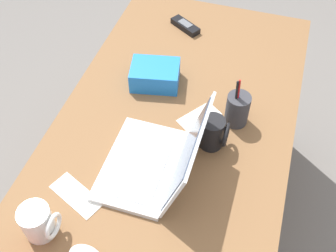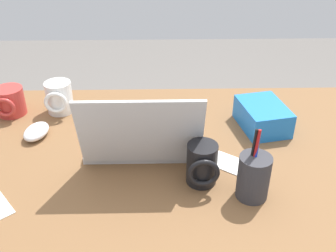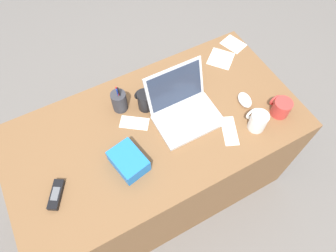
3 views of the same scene
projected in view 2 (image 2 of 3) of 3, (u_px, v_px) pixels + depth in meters
The scene contains 10 objects.
desk at pixel (196, 241), 1.32m from camera, with size 1.48×0.77×0.74m, color brown.
laptop at pixel (143, 137), 1.09m from camera, with size 0.32×0.28×0.23m.
computer_mouse at pixel (36, 132), 1.17m from camera, with size 0.06×0.10×0.03m, color white.
coffee_mug_white at pixel (10, 102), 1.27m from camera, with size 0.09×0.10×0.09m.
coffee_mug_tall at pixel (59, 98), 1.28m from camera, with size 0.08×0.10×0.10m.
coffee_mug_spare at pixel (202, 165), 0.97m from camera, with size 0.08×0.09×0.11m.
pen_holder at pixel (253, 176), 0.93m from camera, with size 0.08×0.08×0.18m.
snack_bag at pixel (263, 116), 1.21m from camera, with size 0.12×0.17×0.08m, color blue.
paper_note_left at pixel (234, 165), 1.06m from camera, with size 0.14×0.07×0.00m, color white.
paper_note_right at pixel (99, 117), 1.28m from camera, with size 0.07×0.16×0.00m, color white.
Camera 2 is at (0.11, 0.92, 1.39)m, focal length 42.60 mm.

